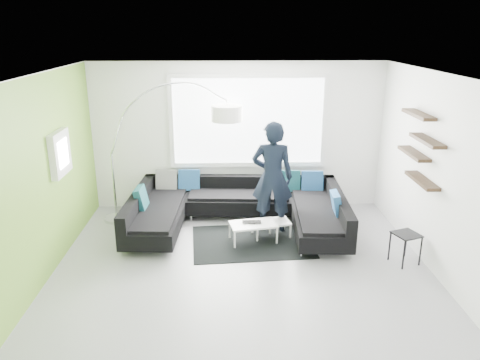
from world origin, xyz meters
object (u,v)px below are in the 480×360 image
(side_table, at_px, (405,248))
(laptop, at_px, (252,223))
(person, at_px, (272,177))
(arc_lamp, at_px, (111,154))
(coffee_table, at_px, (262,230))
(sectional_sofa, at_px, (238,212))

(side_table, relative_size, laptop, 1.52)
(person, bearing_deg, arc_lamp, -2.88)
(person, distance_m, laptop, 0.88)
(arc_lamp, height_order, side_table, arc_lamp)
(arc_lamp, relative_size, laptop, 7.97)
(coffee_table, distance_m, side_table, 2.26)
(side_table, distance_m, laptop, 2.39)
(sectional_sofa, relative_size, side_table, 7.88)
(side_table, xyz_separation_m, laptop, (-2.25, 0.80, 0.09))
(side_table, bearing_deg, laptop, 160.36)
(arc_lamp, height_order, laptop, arc_lamp)
(arc_lamp, xyz_separation_m, side_table, (4.68, -1.79, -1.02))
(sectional_sofa, distance_m, laptop, 0.52)
(coffee_table, height_order, side_table, side_table)
(sectional_sofa, distance_m, side_table, 2.78)
(side_table, height_order, laptop, side_table)
(person, relative_size, laptop, 6.13)
(sectional_sofa, relative_size, person, 1.95)
(coffee_table, bearing_deg, laptop, -161.53)
(laptop, bearing_deg, person, 54.41)
(coffee_table, bearing_deg, person, 52.23)
(sectional_sofa, distance_m, person, 0.85)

